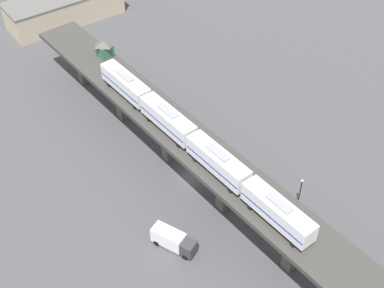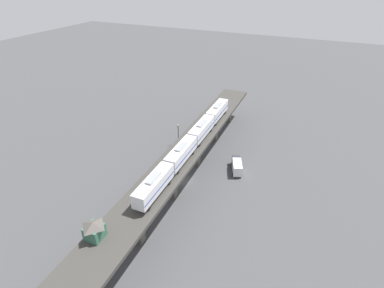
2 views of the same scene
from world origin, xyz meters
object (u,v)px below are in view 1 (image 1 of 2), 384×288
object	(u,v)px
street_car_white	(157,102)
warehouse_building	(65,8)
subway_train	(192,139)
street_lamp	(300,192)
street_car_silver	(132,83)
signal_hut	(104,48)
delivery_truck	(173,240)

from	to	relation	value
street_car_white	warehouse_building	bearing A→B (deg)	87.67
warehouse_building	subway_train	bearing A→B (deg)	-98.87
subway_train	street_lamp	world-z (taller)	subway_train
street_lamp	street_car_silver	bearing A→B (deg)	94.15
signal_hut	street_lamp	size ratio (longest dim) A/B	0.49
street_car_silver	street_lamp	world-z (taller)	street_lamp
subway_train	delivery_truck	bearing A→B (deg)	-140.88
street_car_white	delivery_truck	xyz separation A→B (m)	(-18.09, -30.30, 0.82)
signal_hut	delivery_truck	distance (m)	43.24
delivery_truck	warehouse_building	xyz separation A→B (m)	(19.80, 72.33, 1.65)
street_car_white	subway_train	bearing A→B (deg)	-110.44
delivery_truck	subway_train	bearing A→B (deg)	39.12
street_car_silver	street_lamp	bearing A→B (deg)	-85.85
subway_train	street_car_white	world-z (taller)	subway_train
street_car_silver	street_car_white	distance (m)	8.58
subway_train	street_car_silver	size ratio (longest dim) A/B	10.96
street_car_white	street_lamp	bearing A→B (deg)	-85.77
signal_hut	street_lamp	distance (m)	47.62
subway_train	delivery_truck	size ratio (longest dim) A/B	6.62
street_lamp	warehouse_building	distance (m)	78.58
street_car_white	street_car_silver	bearing A→B (deg)	93.84
street_car_white	delivery_truck	size ratio (longest dim) A/B	0.60
signal_hut	subway_train	bearing A→B (deg)	-95.64
street_car_white	delivery_truck	bearing A→B (deg)	-120.84
street_car_silver	delivery_truck	distance (m)	42.64
street_car_white	street_lamp	distance (m)	36.78
signal_hut	warehouse_building	world-z (taller)	signal_hut
delivery_truck	warehouse_building	size ratio (longest dim) A/B	0.26
street_car_silver	street_lamp	size ratio (longest dim) A/B	0.66
street_car_white	warehouse_building	size ratio (longest dim) A/B	0.16
street_car_silver	signal_hut	bearing A→B (deg)	163.03
subway_train	street_car_white	size ratio (longest dim) A/B	10.96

